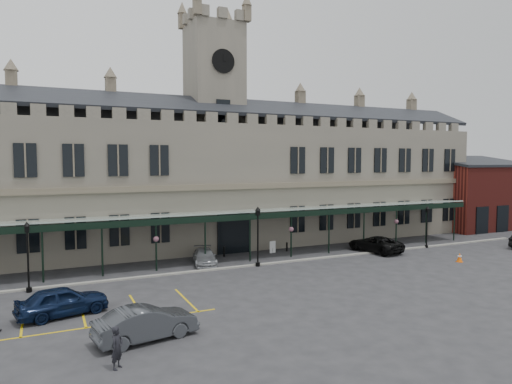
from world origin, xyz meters
name	(u,v)px	position (x,y,z in m)	size (l,w,h in m)	color
ground	(292,282)	(0.00, 0.00, 0.00)	(140.00, 140.00, 0.00)	#29292C
station_building	(215,181)	(0.00, 15.91, 6.47)	(60.00, 10.36, 17.30)	#615C51
clock_tower	(214,115)	(0.00, 16.00, 13.11)	(5.60, 5.60, 24.80)	#615C51
canopy	(249,233)	(0.00, 7.46, 2.40)	(50.00, 4.10, 4.30)	#8C9E93
brick_annex	(475,195)	(34.00, 12.97, 4.16)	(12.40, 8.36, 9.23)	maroon
kerb	(259,265)	(0.00, 5.50, 0.06)	(60.00, 0.40, 0.12)	gray
parking_markings	(83,316)	(-14.00, -1.50, 0.00)	(16.00, 6.00, 0.01)	gold
tree_behind_mid	(250,127)	(8.00, 25.00, 12.81)	(6.00, 6.00, 16.00)	#332314
tree_behind_right	(354,130)	(24.00, 25.00, 12.81)	(6.00, 6.00, 16.00)	#332314
lamp_post_left	(28,250)	(-16.85, 4.94, 2.75)	(0.44, 0.44, 4.65)	black
lamp_post_mid	(258,231)	(-0.18, 5.26, 2.90)	(0.46, 0.46, 4.89)	black
lamp_post_right	(427,223)	(18.21, 5.34, 2.45)	(0.39, 0.39, 4.13)	black
traffic_cone	(460,258)	(15.97, -0.55, 0.38)	(0.49, 0.49, 0.78)	#FD5F08
sign_board	(273,247)	(3.32, 9.49, 0.54)	(0.64, 0.14, 1.10)	black
bollard_left	(224,251)	(-1.35, 9.87, 0.47)	(0.17, 0.17, 0.94)	black
bollard_right	(287,247)	(4.88, 9.57, 0.43)	(0.15, 0.15, 0.87)	black
car_left_a	(63,301)	(-15.00, -0.85, 0.82)	(1.94, 4.83, 1.65)	#0C1835
car_left_b	(146,323)	(-11.50, -6.24, 0.81)	(1.71, 4.91, 1.62)	#3A3C41
car_taxi	(205,257)	(-3.87, 7.77, 0.63)	(1.76, 4.32, 1.25)	#93969A
car_van	(375,244)	(12.27, 5.87, 0.75)	(2.48, 5.38, 1.49)	black
person_a	(117,348)	(-13.20, -8.81, 0.89)	(0.65, 0.43, 1.78)	black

